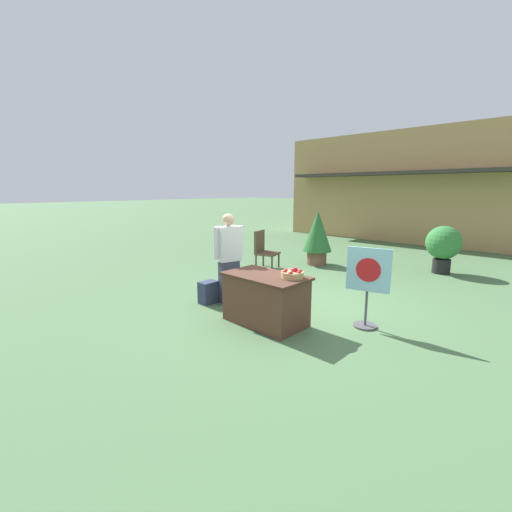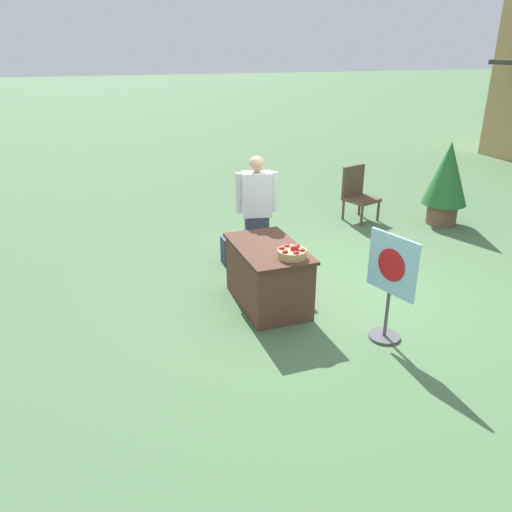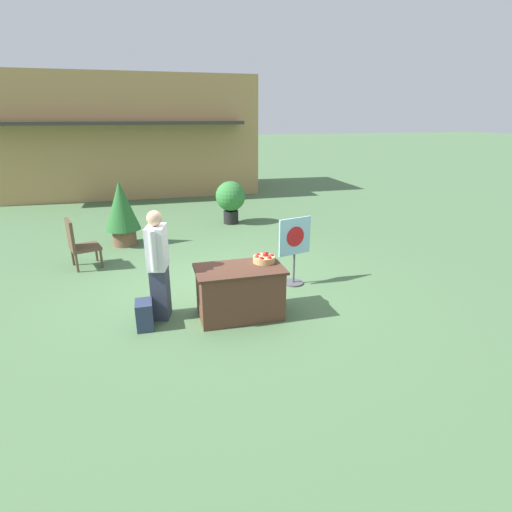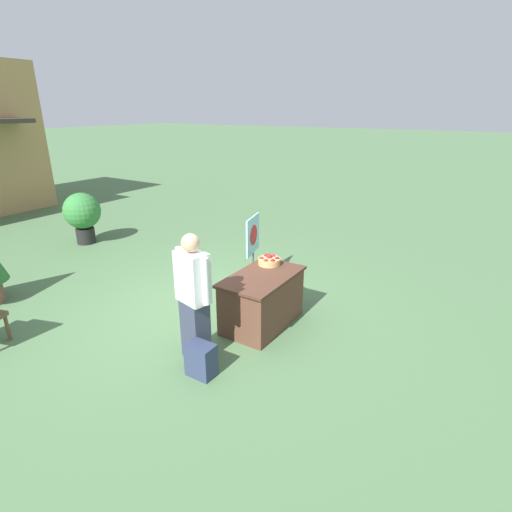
% 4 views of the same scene
% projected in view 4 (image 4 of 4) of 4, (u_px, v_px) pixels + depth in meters
% --- Properties ---
extents(ground_plane, '(120.00, 120.00, 0.00)m').
position_uv_depth(ground_plane, '(207.00, 309.00, 6.47)').
color(ground_plane, '#4C7047').
extents(display_table, '(1.33, 0.78, 0.80)m').
position_uv_depth(display_table, '(262.00, 300.00, 5.90)').
color(display_table, brown).
rests_on(display_table, ground_plane).
extents(apple_basket, '(0.34, 0.34, 0.16)m').
position_uv_depth(apple_basket, '(269.00, 261.00, 6.15)').
color(apple_basket, tan).
rests_on(apple_basket, display_table).
extents(person_visitor, '(0.35, 0.60, 1.69)m').
position_uv_depth(person_visitor, '(194.00, 297.00, 4.95)').
color(person_visitor, '#33384C').
rests_on(person_visitor, ground_plane).
extents(backpack, '(0.24, 0.34, 0.42)m').
position_uv_depth(backpack, '(201.00, 360.00, 4.82)').
color(backpack, '#2D3856').
rests_on(backpack, ground_plane).
extents(poster_board, '(0.65, 0.36, 1.26)m').
position_uv_depth(poster_board, '(253.00, 246.00, 7.26)').
color(poster_board, '#4C4C51').
rests_on(poster_board, ground_plane).
extents(potted_plant_near_left, '(0.85, 0.85, 1.22)m').
position_uv_depth(potted_plant_near_left, '(82.00, 213.00, 9.40)').
color(potted_plant_near_left, black).
rests_on(potted_plant_near_left, ground_plane).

